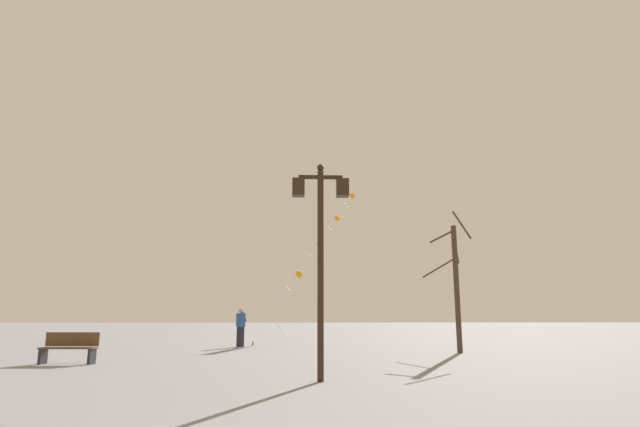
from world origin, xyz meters
TOP-DOWN VIEW (x-y plane):
  - ground_plane at (0.00, 20.00)m, footprint 160.00×160.00m
  - twin_lantern_lamp_post at (1.76, 9.03)m, footprint 1.29×0.28m
  - kite_train at (2.46, 27.85)m, footprint 6.10×10.11m
  - kite_flyer at (-1.31, 21.21)m, footprint 0.44×0.61m
  - bare_tree at (7.35, 17.20)m, footprint 1.87×1.09m
  - park_bench at (-5.38, 13.32)m, footprint 1.63×0.56m

SIDE VIEW (x-z plane):
  - ground_plane at x=0.00m, z-range 0.00..0.00m
  - park_bench at x=-5.38m, z-range 0.01..0.90m
  - kite_flyer at x=-1.31m, z-range 0.05..1.76m
  - bare_tree at x=7.35m, z-range -0.12..5.34m
  - twin_lantern_lamp_post at x=1.76m, z-range 0.92..5.72m
  - kite_train at x=2.46m, z-range 0.57..10.44m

